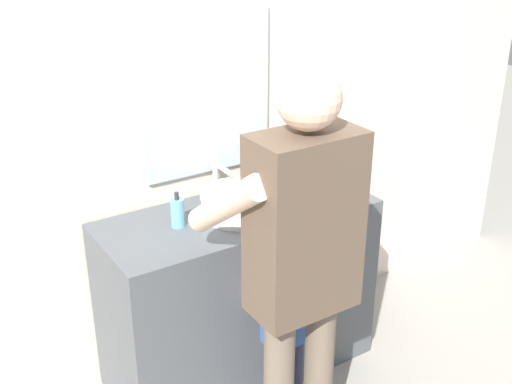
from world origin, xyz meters
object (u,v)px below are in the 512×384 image
soap_bottle (177,213)px  child_toddler (287,315)px  adult_parent (301,249)px  toothbrush_cup (295,182)px

soap_bottle → child_toddler: soap_bottle is taller
soap_bottle → adult_parent: adult_parent is taller
toothbrush_cup → child_toddler: size_ratio=0.22×
child_toddler → adult_parent: 0.56m
soap_bottle → child_toddler: bearing=-54.6°
adult_parent → soap_bottle: bearing=105.1°
toothbrush_cup → adult_parent: (-0.47, -0.69, 0.09)m
soap_bottle → adult_parent: (0.18, -0.67, 0.08)m
adult_parent → child_toddler: bearing=63.7°
toothbrush_cup → adult_parent: 0.84m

